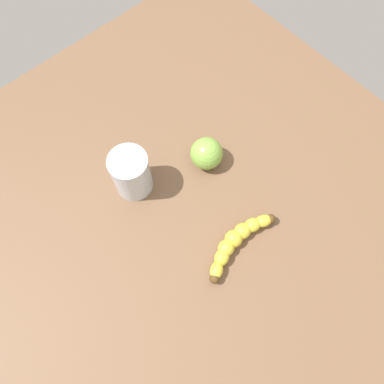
% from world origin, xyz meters
% --- Properties ---
extents(wooden_tabletop, '(1.20, 1.20, 0.03)m').
position_xyz_m(wooden_tabletop, '(0.00, 0.00, 0.01)').
color(wooden_tabletop, brown).
rests_on(wooden_tabletop, ground).
extents(banana, '(0.07, 0.20, 0.04)m').
position_xyz_m(banana, '(-0.12, -0.05, 0.05)').
color(banana, yellow).
rests_on(banana, wooden_tabletop).
extents(smoothie_glass, '(0.09, 0.09, 0.12)m').
position_xyz_m(smoothie_glass, '(0.14, 0.03, 0.08)').
color(smoothie_glass, silver).
rests_on(smoothie_glass, wooden_tabletop).
extents(green_apple_fruit, '(0.08, 0.08, 0.08)m').
position_xyz_m(green_apple_fruit, '(0.08, -0.14, 0.07)').
color(green_apple_fruit, '#84B747').
rests_on(green_apple_fruit, wooden_tabletop).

